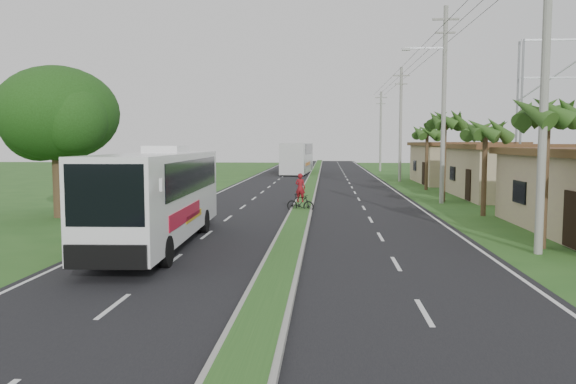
{
  "coord_description": "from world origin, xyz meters",
  "views": [
    {
      "loc": [
        1.33,
        -17.23,
        3.73
      ],
      "look_at": [
        -0.17,
        4.84,
        1.8
      ],
      "focal_mm": 35.0,
      "sensor_mm": 36.0,
      "label": 1
    }
  ],
  "objects": [
    {
      "name": "median_strip",
      "position": [
        0.0,
        20.0,
        0.1
      ],
      "size": [
        1.2,
        160.0,
        0.18
      ],
      "color": "gray",
      "rests_on": "ground"
    },
    {
      "name": "palm_verge_a",
      "position": [
        9.0,
        3.0,
        4.74
      ],
      "size": [
        2.4,
        2.4,
        5.45
      ],
      "color": "#473321",
      "rests_on": "ground"
    },
    {
      "name": "utility_pole_b",
      "position": [
        8.47,
        18.0,
        6.26
      ],
      "size": [
        3.2,
        0.28,
        12.0
      ],
      "color": "gray",
      "rests_on": "ground"
    },
    {
      "name": "shop_far",
      "position": [
        14.0,
        36.0,
        1.93
      ],
      "size": [
        8.6,
        11.6,
        3.82
      ],
      "color": "tan",
      "rests_on": "ground"
    },
    {
      "name": "shop_mid",
      "position": [
        14.0,
        22.0,
        1.86
      ],
      "size": [
        7.6,
        10.6,
        3.67
      ],
      "color": "tan",
      "rests_on": "ground"
    },
    {
      "name": "ground",
      "position": [
        0.0,
        0.0,
        0.0
      ],
      "size": [
        180.0,
        180.0,
        0.0
      ],
      "primitive_type": "plane",
      "color": "#29541F",
      "rests_on": "ground"
    },
    {
      "name": "palm_verge_d",
      "position": [
        9.3,
        28.0,
        4.55
      ],
      "size": [
        2.4,
        2.4,
        5.25
      ],
      "color": "#473321",
      "rests_on": "ground"
    },
    {
      "name": "palm_verge_b",
      "position": [
        9.4,
        12.0,
        4.36
      ],
      "size": [
        2.4,
        2.4,
        5.05
      ],
      "color": "#473321",
      "rests_on": "ground"
    },
    {
      "name": "coach_bus_far",
      "position": [
        -2.17,
        51.19,
        2.1
      ],
      "size": [
        3.45,
        12.87,
        3.71
      ],
      "rotation": [
        0.0,
        0.0,
        -0.05
      ],
      "color": "silver",
      "rests_on": "ground"
    },
    {
      "name": "utility_pole_d",
      "position": [
        8.5,
        58.0,
        5.42
      ],
      "size": [
        1.6,
        0.28,
        10.5
      ],
      "color": "gray",
      "rests_on": "ground"
    },
    {
      "name": "palm_verge_c",
      "position": [
        8.8,
        19.0,
        5.12
      ],
      "size": [
        2.4,
        2.4,
        5.85
      ],
      "color": "#473321",
      "rests_on": "ground"
    },
    {
      "name": "utility_pole_a",
      "position": [
        8.5,
        2.0,
        5.67
      ],
      "size": [
        1.6,
        0.28,
        11.0
      ],
      "color": "gray",
      "rests_on": "ground"
    },
    {
      "name": "lane_edge_right",
      "position": [
        6.7,
        20.0,
        0.0
      ],
      "size": [
        0.12,
        160.0,
        0.01
      ],
      "primitive_type": "cube",
      "color": "silver",
      "rests_on": "ground"
    },
    {
      "name": "lane_edge_left",
      "position": [
        -6.7,
        20.0,
        0.0
      ],
      "size": [
        0.12,
        160.0,
        0.01
      ],
      "primitive_type": "cube",
      "color": "silver",
      "rests_on": "ground"
    },
    {
      "name": "shade_tree",
      "position": [
        -12.11,
        10.02,
        5.03
      ],
      "size": [
        6.3,
        6.0,
        7.54
      ],
      "color": "#473321",
      "rests_on": "ground"
    },
    {
      "name": "motorcyclist",
      "position": [
        -0.06,
        12.92,
        0.76
      ],
      "size": [
        1.64,
        1.0,
        2.11
      ],
      "rotation": [
        0.0,
        0.0,
        -0.37
      ],
      "color": "black",
      "rests_on": "ground"
    },
    {
      "name": "coach_bus_main",
      "position": [
        -4.67,
        2.63,
        2.0
      ],
      "size": [
        2.79,
        11.33,
        3.63
      ],
      "rotation": [
        0.0,
        0.0,
        0.04
      ],
      "color": "white",
      "rests_on": "ground"
    },
    {
      "name": "road_asphalt",
      "position": [
        0.0,
        20.0,
        0.01
      ],
      "size": [
        14.0,
        160.0,
        0.02
      ],
      "primitive_type": "cube",
      "color": "black",
      "rests_on": "ground"
    },
    {
      "name": "utility_pole_c",
      "position": [
        8.5,
        38.0,
        5.67
      ],
      "size": [
        1.6,
        0.28,
        11.0
      ],
      "color": "gray",
      "rests_on": "ground"
    }
  ]
}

